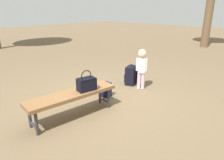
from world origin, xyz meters
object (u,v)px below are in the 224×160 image
object	(u,v)px
park_bench	(72,96)
backpack_large	(131,74)
backpack_small	(106,88)
child_standing	(142,63)
handbag	(87,84)

from	to	relation	value
park_bench	backpack_large	distance (m)	2.02
park_bench	backpack_small	xyz separation A→B (m)	(1.01, 0.22, -0.21)
backpack_small	park_bench	bearing A→B (deg)	-167.74
child_standing	backpack_large	size ratio (longest dim) A/B	1.81
park_bench	child_standing	size ratio (longest dim) A/B	1.72
backpack_large	backpack_small	size ratio (longest dim) A/B	1.44
park_bench	handbag	size ratio (longest dim) A/B	4.43
handbag	backpack_large	bearing A→B (deg)	12.74
park_bench	backpack_small	distance (m)	1.06
park_bench	handbag	xyz separation A→B (m)	(0.26, -0.09, 0.18)
park_bench	child_standing	bearing A→B (deg)	-1.63
park_bench	handbag	distance (m)	0.33
handbag	backpack_large	distance (m)	1.81
handbag	backpack_small	size ratio (longest dim) A/B	1.01
child_standing	handbag	bearing A→B (deg)	-178.88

